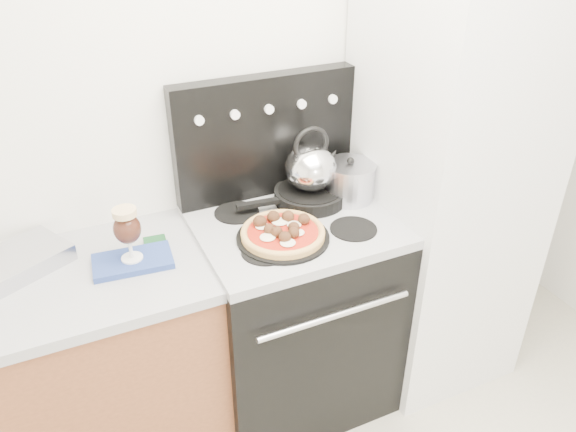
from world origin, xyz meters
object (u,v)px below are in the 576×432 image
skillet (310,195)px  tea_kettle (311,164)px  base_cabinet (18,398)px  fridge (444,182)px  pizza_pan (283,238)px  stock_pot (349,182)px  beer_glass (128,234)px  oven_mitt (133,261)px  pizza (283,231)px  stove_body (293,316)px

skillet → tea_kettle: (0.00, 0.00, 0.14)m
base_cabinet → fridge: (1.80, -0.05, 0.52)m
tea_kettle → pizza_pan: bearing=-151.2°
stock_pot → beer_glass: bearing=-175.7°
tea_kettle → stock_pot: size_ratio=1.12×
pizza_pan → tea_kettle: 0.35m
beer_glass → skillet: beer_glass is taller
oven_mitt → pizza: 0.54m
beer_glass → stove_body: bearing=-0.4°
stove_body → stock_pot: 0.63m
tea_kettle → stock_pot: (0.16, -0.05, -0.09)m
fridge → oven_mitt: bearing=178.7°
fridge → tea_kettle: bearing=165.8°
fridge → pizza_pan: bearing=-174.8°
fridge → pizza_pan: 0.79m
stove_body → tea_kettle: 0.67m
stock_pot → pizza: bearing=-155.7°
stove_body → beer_glass: bearing=179.6°
skillet → tea_kettle: tea_kettle is taller
stove_body → pizza: (-0.09, -0.10, 0.51)m
pizza_pan → skillet: (0.22, 0.22, 0.02)m
stove_body → oven_mitt: 0.78m
pizza_pan → fridge: bearing=5.2°
oven_mitt → pizza: pizza is taller
base_cabinet → pizza: (1.01, -0.12, 0.52)m
tea_kettle → fridge: bearing=-29.8°
base_cabinet → tea_kettle: size_ratio=6.35×
fridge → beer_glass: 1.33m
pizza_pan → tea_kettle: size_ratio=1.51×
fridge → skillet: (-0.57, 0.14, -0.00)m
beer_glass → tea_kettle: 0.76m
stock_pot → base_cabinet: bearing=-178.0°
oven_mitt → skillet: size_ratio=0.92×
oven_mitt → pizza_pan: size_ratio=0.79×
oven_mitt → pizza: size_ratio=0.88×
tea_kettle → pizza: bearing=-151.2°
beer_glass → pizza_pan: beer_glass is taller
base_cabinet → pizza_pan: size_ratio=4.19×
base_cabinet → stock_pot: bearing=2.0°
beer_glass → stock_pot: bearing=4.3°
stove_body → tea_kettle: tea_kettle is taller
base_cabinet → pizza: bearing=-6.9°
stove_body → pizza: 0.53m
base_cabinet → tea_kettle: bearing=4.3°
tea_kettle → oven_mitt: bearing=173.0°
skillet → oven_mitt: bearing=-171.3°
base_cabinet → fridge: fridge is taller
base_cabinet → stock_pot: stock_pot is taller
stove_body → beer_glass: size_ratio=4.32×
pizza_pan → pizza: (0.00, 0.00, 0.03)m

